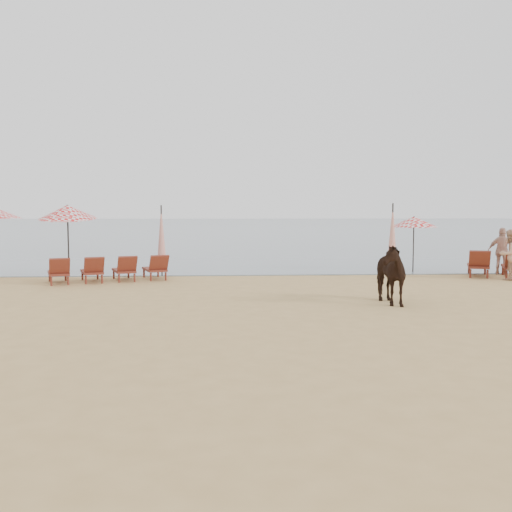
{
  "coord_description": "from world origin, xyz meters",
  "views": [
    {
      "loc": [
        -0.85,
        -9.91,
        2.29
      ],
      "look_at": [
        0.0,
        5.0,
        1.1
      ],
      "focal_mm": 40.0,
      "sensor_mm": 36.0,
      "label": 1
    }
  ],
  "objects_px": {
    "lounger_cluster_left": "(109,269)",
    "umbrella_closed_right": "(392,232)",
    "lounger_cluster_right": "(496,264)",
    "cow": "(385,273)",
    "beachgoer_right_b": "(502,251)",
    "umbrella_closed_left": "(161,233)",
    "beachgoer_right_a": "(510,255)",
    "umbrella_open_right": "(414,222)",
    "umbrella_open_left_b": "(67,212)"
  },
  "relations": [
    {
      "from": "lounger_cluster_left",
      "to": "umbrella_closed_right",
      "type": "height_order",
      "value": "umbrella_closed_right"
    },
    {
      "from": "lounger_cluster_left",
      "to": "lounger_cluster_right",
      "type": "bearing_deg",
      "value": -17.01
    },
    {
      "from": "cow",
      "to": "beachgoer_right_b",
      "type": "bearing_deg",
      "value": 39.36
    },
    {
      "from": "cow",
      "to": "lounger_cluster_right",
      "type": "bearing_deg",
      "value": 38.25
    },
    {
      "from": "lounger_cluster_right",
      "to": "beachgoer_right_b",
      "type": "height_order",
      "value": "beachgoer_right_b"
    },
    {
      "from": "umbrella_closed_left",
      "to": "beachgoer_right_b",
      "type": "relative_size",
      "value": 1.47
    },
    {
      "from": "cow",
      "to": "beachgoer_right_a",
      "type": "bearing_deg",
      "value": 33.57
    },
    {
      "from": "umbrella_open_right",
      "to": "beachgoer_right_b",
      "type": "distance_m",
      "value": 3.25
    },
    {
      "from": "umbrella_closed_right",
      "to": "beachgoer_right_a",
      "type": "bearing_deg",
      "value": -12.01
    },
    {
      "from": "beachgoer_right_a",
      "to": "beachgoer_right_b",
      "type": "xyz_separation_m",
      "value": [
        0.53,
        1.54,
        0.01
      ]
    },
    {
      "from": "umbrella_open_left_b",
      "to": "umbrella_open_right",
      "type": "relative_size",
      "value": 1.24
    },
    {
      "from": "cow",
      "to": "beachgoer_right_b",
      "type": "height_order",
      "value": "beachgoer_right_b"
    },
    {
      "from": "umbrella_open_left_b",
      "to": "cow",
      "type": "height_order",
      "value": "umbrella_open_left_b"
    },
    {
      "from": "lounger_cluster_left",
      "to": "beachgoer_right_b",
      "type": "relative_size",
      "value": 2.35
    },
    {
      "from": "lounger_cluster_left",
      "to": "lounger_cluster_right",
      "type": "relative_size",
      "value": 1.71
    },
    {
      "from": "lounger_cluster_left",
      "to": "beachgoer_right_a",
      "type": "bearing_deg",
      "value": -20.14
    },
    {
      "from": "umbrella_open_right",
      "to": "umbrella_closed_left",
      "type": "relative_size",
      "value": 0.84
    },
    {
      "from": "umbrella_open_left_b",
      "to": "beachgoer_right_a",
      "type": "height_order",
      "value": "umbrella_open_left_b"
    },
    {
      "from": "lounger_cluster_left",
      "to": "umbrella_open_right",
      "type": "height_order",
      "value": "umbrella_open_right"
    },
    {
      "from": "umbrella_open_right",
      "to": "beachgoer_right_b",
      "type": "bearing_deg",
      "value": -9.41
    },
    {
      "from": "lounger_cluster_left",
      "to": "cow",
      "type": "height_order",
      "value": "cow"
    },
    {
      "from": "umbrella_closed_left",
      "to": "umbrella_closed_right",
      "type": "xyz_separation_m",
      "value": [
        7.87,
        -0.95,
        0.04
      ]
    },
    {
      "from": "lounger_cluster_right",
      "to": "beachgoer_right_b",
      "type": "distance_m",
      "value": 1.11
    },
    {
      "from": "lounger_cluster_right",
      "to": "umbrella_open_right",
      "type": "xyz_separation_m",
      "value": [
        -2.35,
        1.63,
        1.43
      ]
    },
    {
      "from": "lounger_cluster_right",
      "to": "cow",
      "type": "xyz_separation_m",
      "value": [
        -5.36,
        -5.19,
        0.3
      ]
    },
    {
      "from": "lounger_cluster_left",
      "to": "umbrella_open_right",
      "type": "bearing_deg",
      "value": -8.0
    },
    {
      "from": "umbrella_open_right",
      "to": "umbrella_closed_left",
      "type": "distance_m",
      "value": 9.16
    },
    {
      "from": "beachgoer_right_b",
      "to": "umbrella_open_left_b",
      "type": "bearing_deg",
      "value": 22.24
    },
    {
      "from": "umbrella_closed_left",
      "to": "umbrella_closed_right",
      "type": "bearing_deg",
      "value": -6.9
    },
    {
      "from": "lounger_cluster_right",
      "to": "beachgoer_right_a",
      "type": "distance_m",
      "value": 0.82
    },
    {
      "from": "beachgoer_right_a",
      "to": "cow",
      "type": "bearing_deg",
      "value": 19.51
    },
    {
      "from": "lounger_cluster_left",
      "to": "umbrella_open_right",
      "type": "xyz_separation_m",
      "value": [
        10.68,
        2.06,
        1.48
      ]
    },
    {
      "from": "umbrella_open_left_b",
      "to": "cow",
      "type": "relative_size",
      "value": 1.46
    },
    {
      "from": "umbrella_closed_left",
      "to": "cow",
      "type": "xyz_separation_m",
      "value": [
        6.13,
        -6.22,
        -0.78
      ]
    },
    {
      "from": "beachgoer_right_a",
      "to": "umbrella_open_right",
      "type": "bearing_deg",
      "value": -63.69
    },
    {
      "from": "umbrella_closed_right",
      "to": "beachgoer_right_a",
      "type": "xyz_separation_m",
      "value": [
        3.71,
        -0.79,
        -0.73
      ]
    },
    {
      "from": "lounger_cluster_left",
      "to": "umbrella_closed_right",
      "type": "bearing_deg",
      "value": -15.84
    },
    {
      "from": "lounger_cluster_left",
      "to": "beachgoer_right_b",
      "type": "distance_m",
      "value": 13.71
    },
    {
      "from": "beachgoer_right_a",
      "to": "beachgoer_right_b",
      "type": "height_order",
      "value": "beachgoer_right_b"
    },
    {
      "from": "umbrella_closed_left",
      "to": "beachgoer_right_a",
      "type": "height_order",
      "value": "umbrella_closed_left"
    },
    {
      "from": "lounger_cluster_left",
      "to": "umbrella_closed_right",
      "type": "distance_m",
      "value": 9.5
    },
    {
      "from": "lounger_cluster_right",
      "to": "umbrella_open_left_b",
      "type": "relative_size",
      "value": 0.89
    },
    {
      "from": "lounger_cluster_right",
      "to": "umbrella_open_right",
      "type": "relative_size",
      "value": 1.11
    },
    {
      "from": "lounger_cluster_right",
      "to": "beachgoer_right_b",
      "type": "relative_size",
      "value": 1.37
    },
    {
      "from": "cow",
      "to": "umbrella_closed_right",
      "type": "bearing_deg",
      "value": 65.83
    },
    {
      "from": "umbrella_closed_left",
      "to": "cow",
      "type": "height_order",
      "value": "umbrella_closed_left"
    },
    {
      "from": "umbrella_closed_right",
      "to": "beachgoer_right_a",
      "type": "relative_size",
      "value": 1.52
    },
    {
      "from": "beachgoer_right_a",
      "to": "umbrella_closed_left",
      "type": "bearing_deg",
      "value": -28.46
    },
    {
      "from": "beachgoer_right_b",
      "to": "cow",
      "type": "bearing_deg",
      "value": 70.98
    },
    {
      "from": "lounger_cluster_left",
      "to": "beachgoer_right_b",
      "type": "height_order",
      "value": "beachgoer_right_b"
    }
  ]
}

